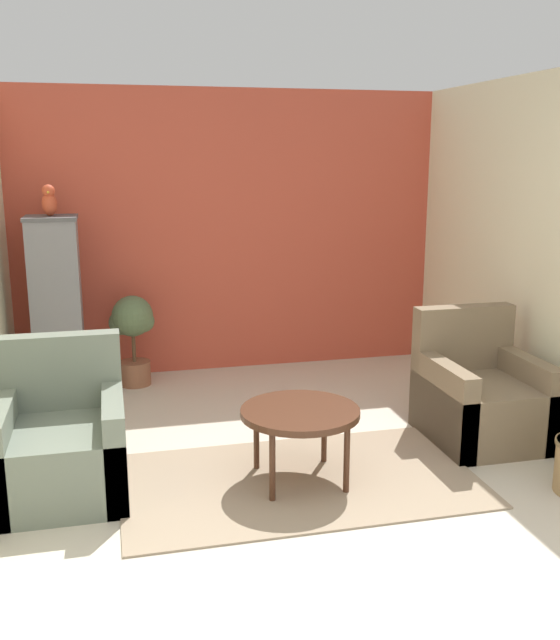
# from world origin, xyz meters

# --- Properties ---
(ground_plane) EXTENTS (20.00, 20.00, 0.00)m
(ground_plane) POSITION_xyz_m (0.00, 0.00, 0.00)
(ground_plane) COLOR beige
(ground_plane) RESTS_ON ground
(wall_back_accent) EXTENTS (3.87, 0.06, 2.48)m
(wall_back_accent) POSITION_xyz_m (0.00, 3.76, 1.24)
(wall_back_accent) COLOR #C64C38
(wall_back_accent) RESTS_ON ground_plane
(wall_right) EXTENTS (0.06, 3.73, 2.48)m
(wall_right) POSITION_xyz_m (1.91, 1.86, 1.24)
(wall_right) COLOR beige
(wall_right) RESTS_ON ground_plane
(area_rug) EXTENTS (2.12, 1.24, 0.01)m
(area_rug) POSITION_xyz_m (-0.02, 1.29, 0.01)
(area_rug) COLOR gray
(area_rug) RESTS_ON ground_plane
(coffee_table) EXTENTS (0.71, 0.71, 0.46)m
(coffee_table) POSITION_xyz_m (-0.02, 1.29, 0.42)
(coffee_table) COLOR #472819
(coffee_table) RESTS_ON ground_plane
(armchair_left) EXTENTS (0.73, 0.79, 0.87)m
(armchair_left) POSITION_xyz_m (-1.39, 1.49, 0.28)
(armchair_left) COLOR slate
(armchair_left) RESTS_ON ground_plane
(armchair_right) EXTENTS (0.73, 0.79, 0.87)m
(armchair_right) POSITION_xyz_m (1.37, 1.66, 0.28)
(armchair_right) COLOR #7A664C
(armchair_right) RESTS_ON ground_plane
(birdcage) EXTENTS (0.49, 0.49, 1.45)m
(birdcage) POSITION_xyz_m (-1.49, 3.29, 0.71)
(birdcage) COLOR #555559
(birdcage) RESTS_ON ground_plane
(parrot) EXTENTS (0.11, 0.21, 0.25)m
(parrot) POSITION_xyz_m (-1.49, 3.29, 1.57)
(parrot) COLOR #D14C2D
(parrot) RESTS_ON birdcage
(potted_plant) EXTENTS (0.38, 0.34, 0.77)m
(potted_plant) POSITION_xyz_m (-0.90, 3.41, 0.49)
(potted_plant) COLOR brown
(potted_plant) RESTS_ON ground_plane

